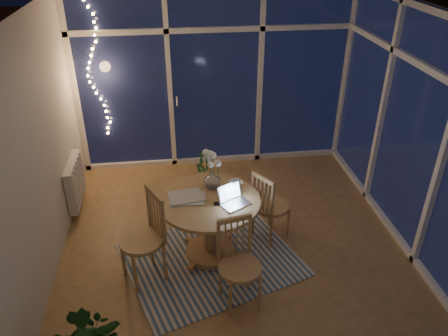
{
  "coord_description": "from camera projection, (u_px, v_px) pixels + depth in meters",
  "views": [
    {
      "loc": [
        -0.65,
        -4.06,
        3.35
      ],
      "look_at": [
        -0.09,
        0.25,
        0.84
      ],
      "focal_mm": 35.0,
      "sensor_mm": 36.0,
      "label": 1
    }
  ],
  "objects": [
    {
      "name": "floor",
      "position": [
        234.0,
        238.0,
        5.24
      ],
      "size": [
        4.0,
        4.0,
        0.0
      ],
      "primitive_type": "plane",
      "color": "olive",
      "rests_on": "ground"
    },
    {
      "name": "wall_left",
      "position": [
        38.0,
        153.0,
        4.36
      ],
      "size": [
        0.04,
        4.0,
        2.6
      ],
      "primitive_type": "cube",
      "color": "beige",
      "rests_on": "floor"
    },
    {
      "name": "rug",
      "position": [
        211.0,
        259.0,
        4.91
      ],
      "size": [
        2.2,
        1.97,
        0.01
      ],
      "primitive_type": "cube",
      "rotation": [
        0.0,
        0.0,
        0.33
      ],
      "color": "beige",
      "rests_on": "floor"
    },
    {
      "name": "radiator",
      "position": [
        75.0,
        182.0,
        5.59
      ],
      "size": [
        0.1,
        0.7,
        0.58
      ],
      "primitive_type": "cube",
      "color": "silver",
      "rests_on": "wall_left"
    },
    {
      "name": "wall_front",
      "position": [
        282.0,
        276.0,
        2.87
      ],
      "size": [
        4.0,
        0.04,
        2.6
      ],
      "primitive_type": "cube",
      "color": "beige",
      "rests_on": "floor"
    },
    {
      "name": "window_wall_back",
      "position": [
        215.0,
        81.0,
        6.27
      ],
      "size": [
        4.0,
        0.1,
        2.6
      ],
      "primitive_type": "cube",
      "color": "white",
      "rests_on": "floor"
    },
    {
      "name": "garden_shrubs",
      "position": [
        163.0,
        103.0,
        7.84
      ],
      "size": [
        0.9,
        0.9,
        0.9
      ],
      "primitive_type": "sphere",
      "color": "black",
      "rests_on": "ground"
    },
    {
      "name": "laptop",
      "position": [
        236.0,
        196.0,
        4.5
      ],
      "size": [
        0.38,
        0.36,
        0.21
      ],
      "primitive_type": null,
      "rotation": [
        0.0,
        0.0,
        0.51
      ],
      "color": "silver",
      "rests_on": "dining_table"
    },
    {
      "name": "wall_right",
      "position": [
        415.0,
        131.0,
        4.81
      ],
      "size": [
        0.04,
        4.0,
        2.6
      ],
      "primitive_type": "cube",
      "color": "beige",
      "rests_on": "floor"
    },
    {
      "name": "phone",
      "position": [
        219.0,
        203.0,
        4.56
      ],
      "size": [
        0.11,
        0.06,
        0.01
      ],
      "primitive_type": "cube",
      "rotation": [
        0.0,
        0.0,
        -0.01
      ],
      "color": "black",
      "rests_on": "dining_table"
    },
    {
      "name": "ceiling",
      "position": [
        238.0,
        12.0,
        3.94
      ],
      "size": [
        4.0,
        4.0,
        0.0
      ],
      "primitive_type": "plane",
      "color": "white",
      "rests_on": "wall_back"
    },
    {
      "name": "chair_right",
      "position": [
        272.0,
        205.0,
        5.05
      ],
      "size": [
        0.59,
        0.59,
        0.92
      ],
      "primitive_type": "cube",
      "rotation": [
        0.0,
        0.0,
        2.15
      ],
      "color": "#9A6645",
      "rests_on": "floor"
    },
    {
      "name": "flower_vase",
      "position": [
        212.0,
        179.0,
        4.79
      ],
      "size": [
        0.26,
        0.26,
        0.21
      ],
      "primitive_type": "imported",
      "rotation": [
        0.0,
        0.0,
        0.33
      ],
      "color": "white",
      "rests_on": "dining_table"
    },
    {
      "name": "dining_table",
      "position": [
        210.0,
        228.0,
        4.81
      ],
      "size": [
        1.39,
        1.39,
        0.75
      ],
      "primitive_type": "cylinder",
      "rotation": [
        0.0,
        0.0,
        0.33
      ],
      "color": "#9A6645",
      "rests_on": "floor"
    },
    {
      "name": "garden_fence",
      "position": [
        197.0,
        46.0,
        9.51
      ],
      "size": [
        11.0,
        0.08,
        1.8
      ],
      "primitive_type": "cube",
      "color": "#311B12",
      "rests_on": "ground"
    },
    {
      "name": "garden_patio",
      "position": [
        223.0,
        95.0,
        9.62
      ],
      "size": [
        12.0,
        6.0,
        0.1
      ],
      "primitive_type": "cube",
      "color": "black",
      "rests_on": "ground"
    },
    {
      "name": "wall_back",
      "position": [
        215.0,
        80.0,
        6.31
      ],
      "size": [
        4.0,
        0.04,
        2.6
      ],
      "primitive_type": "cube",
      "color": "beige",
      "rests_on": "floor"
    },
    {
      "name": "chair_left",
      "position": [
        141.0,
        239.0,
        4.42
      ],
      "size": [
        0.64,
        0.64,
        1.04
      ],
      "primitive_type": "cube",
      "rotation": [
        0.0,
        0.0,
        -1.12
      ],
      "color": "#9A6645",
      "rests_on": "floor"
    },
    {
      "name": "window_wall_right",
      "position": [
        411.0,
        131.0,
        4.81
      ],
      "size": [
        0.1,
        4.0,
        2.6
      ],
      "primitive_type": "cube",
      "color": "white",
      "rests_on": "floor"
    },
    {
      "name": "chair_front",
      "position": [
        240.0,
        266.0,
        4.14
      ],
      "size": [
        0.51,
        0.51,
        0.94
      ],
      "primitive_type": "cube",
      "rotation": [
        0.0,
        0.0,
        0.2
      ],
      "color": "#9A6645",
      "rests_on": "floor"
    },
    {
      "name": "bowl",
      "position": [
        236.0,
        183.0,
        4.88
      ],
      "size": [
        0.19,
        0.19,
        0.04
      ],
      "primitive_type": "imported",
      "rotation": [
        0.0,
        0.0,
        0.33
      ],
      "color": "white",
      "rests_on": "dining_table"
    },
    {
      "name": "newspapers",
      "position": [
        188.0,
        198.0,
        4.63
      ],
      "size": [
        0.37,
        0.29,
        0.02
      ],
      "primitive_type": "cube",
      "rotation": [
        0.0,
        0.0,
        0.06
      ],
      "color": "silver",
      "rests_on": "dining_table"
    },
    {
      "name": "fairy_lights",
      "position": [
        95.0,
        72.0,
        5.91
      ],
      "size": [
        0.24,
        0.1,
        1.85
      ],
      "primitive_type": null,
      "color": "#F5B062",
      "rests_on": "window_wall_back"
    }
  ]
}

